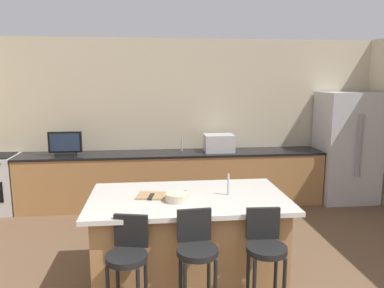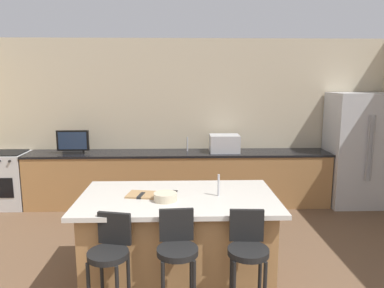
% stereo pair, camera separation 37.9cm
% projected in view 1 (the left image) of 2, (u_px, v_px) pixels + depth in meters
% --- Properties ---
extents(wall_back, '(7.24, 0.12, 2.74)m').
position_uv_depth(wall_back, '(179.00, 121.00, 6.30)').
color(wall_back, beige).
rests_on(wall_back, ground_plane).
extents(counter_back, '(4.95, 0.62, 0.89)m').
position_uv_depth(counter_back, '(174.00, 179.00, 6.08)').
color(counter_back, '#9E7042').
rests_on(counter_back, ground_plane).
extents(kitchen_island, '(1.96, 1.12, 0.93)m').
position_uv_depth(kitchen_island, '(188.00, 239.00, 3.74)').
color(kitchen_island, black).
rests_on(kitchen_island, ground_plane).
extents(refrigerator, '(0.95, 0.76, 1.86)m').
position_uv_depth(refrigerator, '(347.00, 147.00, 6.25)').
color(refrigerator, '#B7BABF').
rests_on(refrigerator, ground_plane).
extents(microwave, '(0.48, 0.36, 0.29)m').
position_uv_depth(microwave, '(219.00, 143.00, 6.06)').
color(microwave, '#B7BABF').
rests_on(microwave, counter_back).
extents(tv_monitor, '(0.51, 0.16, 0.38)m').
position_uv_depth(tv_monitor, '(65.00, 145.00, 5.74)').
color(tv_monitor, black).
rests_on(tv_monitor, counter_back).
extents(sink_faucet_back, '(0.02, 0.02, 0.24)m').
position_uv_depth(sink_faucet_back, '(182.00, 144.00, 6.09)').
color(sink_faucet_back, '#B2B2B7').
rests_on(sink_faucet_back, counter_back).
extents(sink_faucet_island, '(0.02, 0.02, 0.22)m').
position_uv_depth(sink_faucet_island, '(228.00, 184.00, 3.68)').
color(sink_faucet_island, '#B2B2B7').
rests_on(sink_faucet_island, kitchen_island).
extents(bar_stool_left, '(0.35, 0.37, 0.97)m').
position_uv_depth(bar_stool_left, '(128.00, 265.00, 3.00)').
color(bar_stool_left, black).
rests_on(bar_stool_left, ground_plane).
extents(bar_stool_center, '(0.34, 0.35, 1.01)m').
position_uv_depth(bar_stool_center, '(197.00, 260.00, 3.02)').
color(bar_stool_center, black).
rests_on(bar_stool_center, ground_plane).
extents(bar_stool_right, '(0.34, 0.35, 1.00)m').
position_uv_depth(bar_stool_right, '(265.00, 258.00, 3.08)').
color(bar_stool_right, black).
rests_on(bar_stool_right, ground_plane).
extents(fruit_bowl, '(0.22, 0.22, 0.08)m').
position_uv_depth(fruit_bowl, '(177.00, 197.00, 3.51)').
color(fruit_bowl, beige).
rests_on(fruit_bowl, kitchen_island).
extents(cell_phone, '(0.10, 0.16, 0.01)m').
position_uv_depth(cell_phone, '(182.00, 193.00, 3.75)').
color(cell_phone, black).
rests_on(cell_phone, kitchen_island).
extents(tv_remote, '(0.08, 0.18, 0.02)m').
position_uv_depth(tv_remote, '(151.00, 197.00, 3.61)').
color(tv_remote, black).
rests_on(tv_remote, kitchen_island).
extents(cutting_board, '(0.38, 0.29, 0.02)m').
position_uv_depth(cutting_board, '(155.00, 196.00, 3.65)').
color(cutting_board, '#A87F51').
rests_on(cutting_board, kitchen_island).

